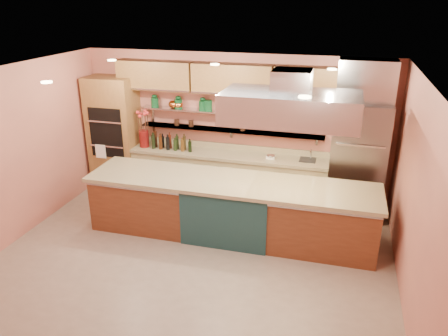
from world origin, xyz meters
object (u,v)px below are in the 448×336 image
(island, at_px, (230,208))
(kitchen_scale, at_px, (271,156))
(green_canister, at_px, (208,105))
(copper_kettle, at_px, (173,104))
(refrigerator, at_px, (357,160))
(flower_vase, at_px, (144,139))

(island, relative_size, kitchen_scale, 29.38)
(island, distance_m, green_canister, 2.22)
(kitchen_scale, distance_m, copper_kettle, 2.17)
(copper_kettle, relative_size, green_canister, 0.96)
(refrigerator, height_order, copper_kettle, refrigerator)
(island, relative_size, green_canister, 23.72)
(flower_vase, relative_size, copper_kettle, 1.82)
(refrigerator, height_order, green_canister, refrigerator)
(copper_kettle, bearing_deg, kitchen_scale, -6.27)
(island, height_order, green_canister, green_canister)
(kitchen_scale, xyz_separation_m, copper_kettle, (-2.00, 0.22, 0.82))
(refrigerator, height_order, kitchen_scale, refrigerator)
(flower_vase, height_order, green_canister, green_canister)
(green_canister, bearing_deg, refrigerator, -4.62)
(copper_kettle, bearing_deg, refrigerator, -3.70)
(refrigerator, xyz_separation_m, flower_vase, (-4.13, 0.01, 0.05))
(green_canister, bearing_deg, flower_vase, -170.28)
(kitchen_scale, height_order, copper_kettle, copper_kettle)
(green_canister, bearing_deg, copper_kettle, 180.00)
(kitchen_scale, bearing_deg, refrigerator, -15.76)
(flower_vase, bearing_deg, refrigerator, -0.14)
(copper_kettle, xyz_separation_m, green_canister, (0.71, 0.00, 0.02))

